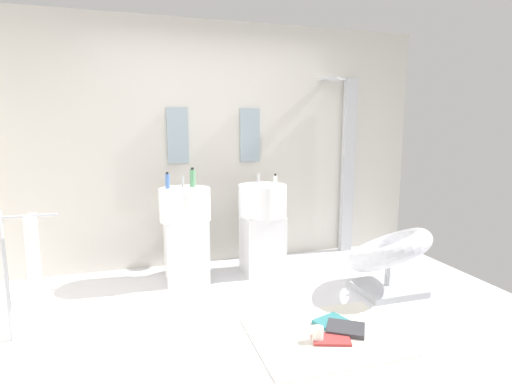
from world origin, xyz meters
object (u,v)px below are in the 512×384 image
towel_rack (28,254)px  magazine_red (331,339)px  soap_bottle_white (275,181)px  soap_bottle_blue (168,181)px  magazine_teal (331,322)px  pedestal_sink_left (186,230)px  magazine_charcoal (346,329)px  pedestal_sink_right (262,225)px  coffee_mug (318,334)px  shower_column (347,163)px  soap_bottle_green (193,178)px  lounge_chair (389,255)px

towel_rack → magazine_red: (2.02, -0.69, -0.61)m
soap_bottle_white → soap_bottle_blue: size_ratio=0.81×
magazine_teal → soap_bottle_white: soap_bottle_white is taller
pedestal_sink_left → magazine_charcoal: bearing=-54.3°
pedestal_sink_right → coffee_mug: 1.52m
shower_column → soap_bottle_blue: size_ratio=12.98×
soap_bottle_green → soap_bottle_white: (0.78, -0.23, -0.03)m
pedestal_sink_left → towel_rack: bearing=-146.6°
soap_bottle_white → magazine_teal: bearing=-86.4°
lounge_chair → soap_bottle_green: 1.99m
coffee_mug → soap_bottle_blue: (-0.88, 1.50, 0.93)m
pedestal_sink_right → soap_bottle_blue: size_ratio=6.47×
soap_bottle_blue → soap_bottle_green: bearing=9.2°
pedestal_sink_left → pedestal_sink_right: size_ratio=1.00×
magazine_charcoal → soap_bottle_blue: bearing=161.6°
magazine_red → pedestal_sink_left: bearing=138.3°
pedestal_sink_left → magazine_red: (0.83, -1.47, -0.49)m
pedestal_sink_left → pedestal_sink_right: (0.79, 0.00, 0.00)m
coffee_mug → pedestal_sink_right: bearing=87.8°
magazine_red → soap_bottle_blue: size_ratio=1.66×
magazine_charcoal → coffee_mug: bearing=-131.7°
pedestal_sink_right → lounge_chair: 1.27m
lounge_chair → magazine_teal: size_ratio=4.58×
pedestal_sink_left → lounge_chair: size_ratio=0.92×
shower_column → towel_rack: bearing=-159.4°
magazine_charcoal → lounge_chair: bearing=69.7°
magazine_teal → soap_bottle_blue: soap_bottle_blue is taller
pedestal_sink_left → shower_column: size_ratio=0.50×
shower_column → magazine_charcoal: (-0.98, -1.79, -1.05)m
magazine_charcoal → coffee_mug: size_ratio=2.55×
pedestal_sink_right → magazine_charcoal: size_ratio=3.74×
soap_bottle_blue → lounge_chair: bearing=-24.9°
magazine_red → soap_bottle_blue: 2.06m
soap_bottle_white → shower_column: bearing=26.6°
pedestal_sink_right → coffee_mug: pedestal_sink_right is taller
magazine_teal → soap_bottle_blue: 1.96m
coffee_mug → pedestal_sink_left: bearing=116.7°
shower_column → lounge_chair: size_ratio=1.86×
shower_column → magazine_teal: shower_column is taller
towel_rack → soap_bottle_white: 2.19m
pedestal_sink_right → towel_rack: size_ratio=1.07×
pedestal_sink_right → soap_bottle_green: 0.86m
shower_column → soap_bottle_white: shower_column is taller
pedestal_sink_left → magazine_red: pedestal_sink_left is taller
pedestal_sink_right → magazine_teal: size_ratio=4.23×
magazine_red → magazine_charcoal: size_ratio=0.96×
soap_bottle_white → magazine_charcoal: bearing=-84.4°
pedestal_sink_left → soap_bottle_blue: soap_bottle_blue is taller
shower_column → magazine_red: 2.44m
pedestal_sink_right → magazine_teal: pedestal_sink_right is taller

